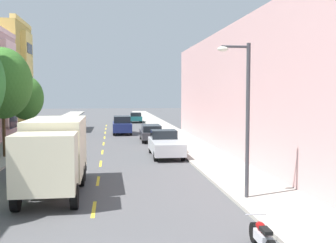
% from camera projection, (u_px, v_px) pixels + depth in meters
% --- Properties ---
extents(ground_plane, '(160.00, 160.00, 0.00)m').
position_uv_depth(ground_plane, '(104.00, 140.00, 37.98)').
color(ground_plane, '#4C4C4F').
extents(sidewalk_left, '(3.20, 120.00, 0.14)m').
position_uv_depth(sidewalk_left, '(21.00, 143.00, 35.02)').
color(sidewalk_left, '#A39E93').
rests_on(sidewalk_left, ground_plane).
extents(sidewalk_right, '(3.20, 120.00, 0.14)m').
position_uv_depth(sidewalk_right, '(183.00, 140.00, 36.98)').
color(sidewalk_right, '#A39E93').
rests_on(sidewalk_right, ground_plane).
extents(lane_centerline_dashes, '(0.14, 47.20, 0.01)m').
position_uv_depth(lane_centerline_dashes, '(103.00, 148.00, 32.55)').
color(lane_centerline_dashes, yellow).
rests_on(lane_centerline_dashes, ground_plane).
extents(apartment_block_opposite, '(10.00, 36.00, 8.99)m').
position_uv_depth(apartment_block_opposite, '(291.00, 91.00, 29.68)').
color(apartment_block_opposite, '#CC9E9E').
rests_on(apartment_block_opposite, ground_plane).
extents(street_tree_third, '(3.80, 3.80, 7.23)m').
position_uv_depth(street_tree_third, '(3.00, 83.00, 26.78)').
color(street_tree_third, '#47331E').
rests_on(street_tree_third, sidewalk_left).
extents(street_tree_farthest, '(2.97, 2.97, 5.68)m').
position_uv_depth(street_tree_farthest, '(25.00, 98.00, 33.86)').
color(street_tree_farthest, '#47331E').
rests_on(street_tree_farthest, sidewalk_left).
extents(street_lamp, '(1.35, 0.28, 6.20)m').
position_uv_depth(street_lamp, '(244.00, 108.00, 16.22)').
color(street_lamp, '#38383D').
rests_on(street_lamp, sidewalk_right).
extents(delivery_box_truck, '(2.45, 7.10, 3.19)m').
position_uv_depth(delivery_box_truck, '(54.00, 151.00, 17.80)').
color(delivery_box_truck, beige).
rests_on(delivery_box_truck, ground_plane).
extents(parked_wagon_charcoal, '(1.89, 4.73, 1.50)m').
position_uv_depth(parked_wagon_charcoal, '(151.00, 132.00, 36.76)').
color(parked_wagon_charcoal, '#333338').
rests_on(parked_wagon_charcoal, ground_plane).
extents(parked_pickup_silver, '(2.04, 5.31, 1.73)m').
position_uv_depth(parked_pickup_silver, '(165.00, 144.00, 28.05)').
color(parked_pickup_silver, '#B2B5BA').
rests_on(parked_pickup_silver, ground_plane).
extents(parked_wagon_sky, '(1.83, 4.71, 1.50)m').
position_uv_depth(parked_wagon_sky, '(43.00, 140.00, 30.58)').
color(parked_wagon_sky, '#7A9EC6').
rests_on(parked_wagon_sky, ground_plane).
extents(parked_hatchback_teal, '(1.74, 4.00, 1.50)m').
position_uv_depth(parked_hatchback_teal, '(135.00, 117.00, 60.21)').
color(parked_hatchback_teal, '#195B60').
rests_on(parked_hatchback_teal, ground_plane).
extents(parked_hatchback_red, '(1.81, 4.03, 1.50)m').
position_uv_depth(parked_hatchback_red, '(70.00, 122.00, 49.96)').
color(parked_hatchback_red, '#AD1E1E').
rests_on(parked_hatchback_red, ground_plane).
extents(parked_wagon_black, '(1.83, 4.70, 1.50)m').
position_uv_depth(parked_wagon_black, '(63.00, 126.00, 43.39)').
color(parked_wagon_black, black).
rests_on(parked_wagon_black, ground_plane).
extents(moving_navy_sedan, '(1.95, 4.80, 1.93)m').
position_uv_depth(moving_navy_sedan, '(122.00, 125.00, 43.34)').
color(moving_navy_sedan, navy).
rests_on(moving_navy_sedan, ground_plane).
extents(parked_motorcycle, '(0.62, 2.05, 0.90)m').
position_uv_depth(parked_motorcycle, '(262.00, 238.00, 11.11)').
color(parked_motorcycle, black).
rests_on(parked_motorcycle, ground_plane).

